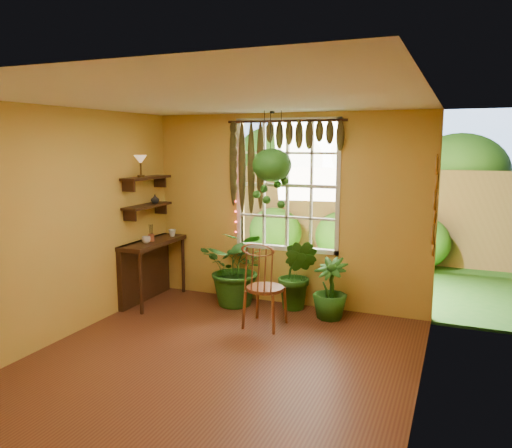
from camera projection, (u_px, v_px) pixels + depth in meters
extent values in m
plane|color=brown|center=(214.00, 366.00, 5.17)|extent=(4.50, 4.50, 0.00)
plane|color=white|center=(211.00, 99.00, 4.74)|extent=(4.50, 4.50, 0.00)
plane|color=gold|center=(286.00, 210.00, 7.01)|extent=(4.00, 0.00, 4.00)
plane|color=gold|center=(57.00, 226.00, 5.71)|extent=(0.00, 4.50, 4.50)
plane|color=gold|center=(424.00, 256.00, 4.20)|extent=(0.00, 4.50, 4.50)
cube|color=silver|center=(287.00, 185.00, 6.98)|extent=(1.52, 0.10, 1.86)
cube|color=white|center=(288.00, 185.00, 7.00)|extent=(1.38, 0.01, 1.78)
cylinder|color=#341E0E|center=(285.00, 121.00, 6.73)|extent=(1.70, 0.04, 0.04)
cube|color=#341E0E|center=(153.00, 243.00, 7.17)|extent=(0.40, 1.20, 0.06)
cube|color=#341E0E|center=(145.00, 270.00, 7.30)|extent=(0.08, 1.18, 0.90)
cylinder|color=#341E0E|center=(141.00, 283.00, 6.68)|extent=(0.05, 0.05, 0.86)
cylinder|color=#341E0E|center=(183.00, 265.00, 7.68)|extent=(0.05, 0.05, 0.86)
cube|color=#341E0E|center=(147.00, 206.00, 7.11)|extent=(0.25, 0.90, 0.04)
cube|color=#341E0E|center=(146.00, 178.00, 7.05)|extent=(0.25, 0.90, 0.04)
cube|color=#1E5A19|center=(355.00, 242.00, 11.79)|extent=(14.00, 10.00, 0.04)
cube|color=#9C7949|center=(338.00, 213.00, 10.00)|extent=(12.00, 0.10, 1.80)
plane|color=#8CACEA|center=(371.00, 171.00, 13.17)|extent=(12.00, 0.00, 12.00)
cylinder|color=brown|center=(265.00, 288.00, 6.23)|extent=(0.49, 0.49, 0.04)
torus|color=brown|center=(258.00, 250.00, 5.97)|extent=(0.44, 0.06, 0.44)
imported|color=#1C4813|center=(238.00, 267.00, 7.04)|extent=(1.09, 0.98, 1.10)
imported|color=#1C4813|center=(297.00, 274.00, 6.86)|extent=(0.59, 0.50, 1.00)
imported|color=#1C4813|center=(330.00, 289.00, 6.52)|extent=(0.57, 0.57, 0.81)
ellipsoid|color=black|center=(272.00, 171.00, 6.58)|extent=(0.31, 0.31, 0.18)
ellipsoid|color=#1C4813|center=(272.00, 165.00, 6.56)|extent=(0.52, 0.52, 0.44)
imported|color=silver|center=(146.00, 240.00, 6.97)|extent=(0.14, 0.14, 0.10)
imported|color=beige|center=(172.00, 233.00, 7.48)|extent=(0.12, 0.12, 0.10)
cylinder|color=brown|center=(151.00, 238.00, 7.12)|extent=(0.08, 0.08, 0.10)
imported|color=#B2AD99|center=(155.00, 199.00, 7.27)|extent=(0.15, 0.15, 0.13)
cylinder|color=#553A18|center=(141.00, 176.00, 6.91)|extent=(0.10, 0.10, 0.03)
cylinder|color=#553A18|center=(141.00, 169.00, 6.89)|extent=(0.02, 0.02, 0.18)
cone|color=slate|center=(140.00, 160.00, 6.87)|extent=(0.18, 0.18, 0.12)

